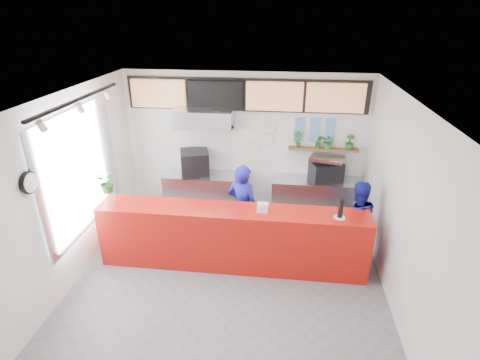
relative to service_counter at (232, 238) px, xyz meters
The scene contains 46 objects.
floor 0.68m from the service_counter, 90.00° to the right, with size 5.00×5.00×0.00m, color slate.
ceiling 2.48m from the service_counter, 90.00° to the right, with size 5.00×5.00×0.00m, color silver.
wall_back 2.30m from the service_counter, 90.00° to the left, with size 5.00×5.00×0.00m, color white.
wall_left 2.70m from the service_counter, behind, with size 5.00×5.00×0.00m, color white.
wall_right 2.70m from the service_counter, ahead, with size 5.00×5.00×0.00m, color white.
service_counter is the anchor object (origin of this frame).
cream_band 2.93m from the service_counter, 90.00° to the left, with size 5.00×0.02×0.80m, color beige.
prep_bench 1.97m from the service_counter, 113.96° to the left, with size 1.80×0.60×0.90m, color #B2B5BA.
panini_oven 2.16m from the service_counter, 119.99° to the left, with size 0.57×0.57×0.51m, color black.
extraction_hood 2.50m from the service_counter, 114.57° to the left, with size 1.20×0.70×0.35m, color #B2B5BA.
hood_lip 2.38m from the service_counter, 114.57° to the left, with size 1.20×0.70×0.08m, color #B2B5BA.
right_bench 2.35m from the service_counter, 50.19° to the left, with size 1.80×0.60×0.90m, color #B2B5BA.
espresso_machine 2.52m from the service_counter, 47.06° to the left, with size 0.61×0.44×0.39m, color black.
espresso_tray 2.59m from the service_counter, 47.06° to the left, with size 0.65×0.45×0.06m, color #B2B4BA.
herb_shelf 2.73m from the service_counter, 51.34° to the left, with size 1.40×0.18×0.04m, color brown.
menu_board_far_left 3.31m from the service_counter, 131.47° to the left, with size 1.10×0.10×0.55m, color tan.
menu_board_mid_left 2.88m from the service_counter, 106.59° to the left, with size 1.10×0.10×0.55m, color black.
menu_board_mid_right 2.87m from the service_counter, 73.94° to the left, with size 1.10×0.10×0.55m, color tan.
menu_board_far_right 3.30m from the service_counter, 48.86° to the left, with size 1.10×0.10×0.55m, color tan.
soffit 2.87m from the service_counter, 90.00° to the left, with size 4.80×0.04×0.65m, color black.
window_pane 2.73m from the service_counter, behind, with size 0.04×2.20×1.90m, color silver.
window_frame 2.71m from the service_counter, behind, with size 0.03×2.30×2.00m, color #B2B5BA.
wall_clock_rim 3.16m from the service_counter, 152.15° to the right, with size 0.30×0.30×0.05m, color black.
wall_clock_face 3.14m from the service_counter, 151.85° to the right, with size 0.26×0.26×0.02m, color white.
track_rail 3.21m from the service_counter, 169.22° to the right, with size 0.05×2.40×0.04m, color black.
dec_plate_a 2.40m from the service_counter, 85.86° to the left, with size 0.24×0.24×0.03m, color silver.
dec_plate_b 2.39m from the service_counter, 77.74° to the left, with size 0.24×0.24×0.03m, color silver.
dec_plate_c 2.26m from the service_counter, 85.86° to the left, with size 0.24×0.24×0.03m, color silver.
dec_plate_d 2.52m from the service_counter, 76.42° to the left, with size 0.24×0.24×0.03m, color silver.
photo_frame_a 2.76m from the service_counter, 62.13° to the left, with size 0.20×0.02×0.25m, color #598CBF.
photo_frame_b 2.90m from the service_counter, 56.06° to the left, with size 0.20×0.02×0.25m, color #598CBF.
photo_frame_c 3.05m from the service_counter, 50.74° to the left, with size 0.20×0.02×0.25m, color #598CBF.
photo_frame_d 2.64m from the service_counter, 62.13° to the left, with size 0.20×0.02×0.25m, color #598CBF.
photo_frame_e 2.78m from the service_counter, 56.06° to the left, with size 0.20×0.02×0.25m, color #598CBF.
photo_frame_f 2.94m from the service_counter, 50.74° to the left, with size 0.20×0.02×0.25m, color #598CBF.
staff_center 0.65m from the service_counter, 78.65° to the left, with size 0.61×0.40×1.66m, color navy.
staff_right 2.15m from the service_counter, 12.48° to the left, with size 0.73×0.57×1.50m, color navy.
herb_a 2.55m from the service_counter, 61.55° to the left, with size 0.18×0.12×0.34m, color #2A6623.
herb_b 2.73m from the service_counter, 53.17° to the left, with size 0.15×0.12×0.27m, color #2A6623.
herb_c 2.85m from the service_counter, 49.86° to the left, with size 0.28×0.24×0.31m, color #2A6623.
herb_d 3.12m from the service_counter, 43.51° to the left, with size 0.17×0.16×0.31m, color #2A6623.
glass_vase 2.14m from the service_counter, behind, with size 0.15×0.15×0.19m, color silver.
basil_vase 2.26m from the service_counter, behind, with size 0.33×0.28×0.36m, color #2A6623.
napkin_holder 0.81m from the service_counter, ahead, with size 0.18×0.11×0.16m, color white.
white_plate 1.81m from the service_counter, ahead, with size 0.18×0.18×0.01m, color white.
pepper_mill 1.87m from the service_counter, ahead, with size 0.08×0.08×0.32m, color black.
Camera 1 is at (0.78, -4.92, 4.09)m, focal length 28.00 mm.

